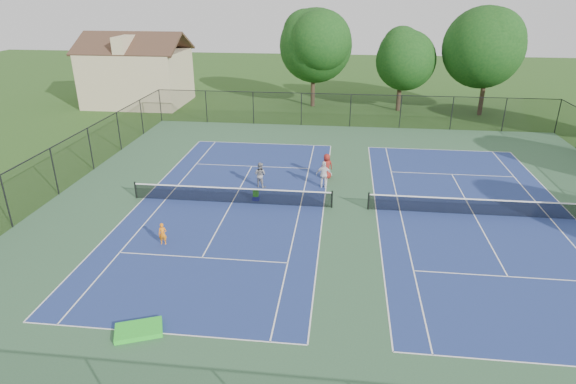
# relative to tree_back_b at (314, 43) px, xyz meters

# --- Properties ---
(ground) EXTENTS (140.00, 140.00, 0.00)m
(ground) POSITION_rel_tree_back_b_xyz_m (4.00, -26.00, -6.60)
(ground) COLOR #234716
(ground) RESTS_ON ground
(court_pad) EXTENTS (36.00, 36.00, 0.01)m
(court_pad) POSITION_rel_tree_back_b_xyz_m (4.00, -26.00, -6.59)
(court_pad) COLOR #2F5437
(court_pad) RESTS_ON ground
(tennis_court_left) EXTENTS (12.00, 23.83, 1.07)m
(tennis_court_left) POSITION_rel_tree_back_b_xyz_m (-3.00, -26.00, -6.50)
(tennis_court_left) COLOR navy
(tennis_court_left) RESTS_ON ground
(tennis_court_right) EXTENTS (12.00, 23.83, 1.07)m
(tennis_court_right) POSITION_rel_tree_back_b_xyz_m (11.00, -26.00, -6.50)
(tennis_court_right) COLOR navy
(tennis_court_right) RESTS_ON ground
(perimeter_fence) EXTENTS (36.08, 36.08, 3.02)m
(perimeter_fence) POSITION_rel_tree_back_b_xyz_m (4.00, -26.00, -4.99)
(perimeter_fence) COLOR black
(perimeter_fence) RESTS_ON ground
(tree_back_b) EXTENTS (7.60, 7.60, 10.03)m
(tree_back_b) POSITION_rel_tree_back_b_xyz_m (0.00, 0.00, 0.00)
(tree_back_b) COLOR #2D2116
(tree_back_b) RESTS_ON ground
(tree_back_c) EXTENTS (6.00, 6.00, 8.40)m
(tree_back_c) POSITION_rel_tree_back_b_xyz_m (9.00, -1.00, -1.11)
(tree_back_c) COLOR #2D2116
(tree_back_c) RESTS_ON ground
(tree_back_d) EXTENTS (7.80, 7.80, 10.37)m
(tree_back_d) POSITION_rel_tree_back_b_xyz_m (17.00, -2.00, 0.23)
(tree_back_d) COLOR #2D2116
(tree_back_d) RESTS_ON ground
(clapboard_house) EXTENTS (10.80, 8.10, 7.65)m
(clapboard_house) POSITION_rel_tree_back_b_xyz_m (-19.00, -1.00, -3.50)
(clapboard_house) COLOR tan
(clapboard_house) RESTS_ON ground
(child_player) EXTENTS (0.45, 0.32, 1.14)m
(child_player) POSITION_rel_tree_back_b_xyz_m (-5.29, -31.31, -6.03)
(child_player) COLOR orange
(child_player) RESTS_ON ground
(instructor) EXTENTS (0.97, 0.87, 1.64)m
(instructor) POSITION_rel_tree_back_b_xyz_m (-1.74, -23.29, -5.77)
(instructor) COLOR gray
(instructor) RESTS_ON ground
(bystander_a) EXTENTS (1.04, 0.44, 1.76)m
(bystander_a) POSITION_rel_tree_back_b_xyz_m (2.33, -22.95, -5.71)
(bystander_a) COLOR white
(bystander_a) RESTS_ON ground
(bystander_c) EXTENTS (0.98, 0.83, 1.71)m
(bystander_c) POSITION_rel_tree_back_b_xyz_m (2.43, -21.30, -5.74)
(bystander_c) COLOR maroon
(bystander_c) RESTS_ON ground
(ball_crate) EXTENTS (0.40, 0.28, 0.27)m
(ball_crate) POSITION_rel_tree_back_b_xyz_m (-1.64, -25.46, -6.46)
(ball_crate) COLOR navy
(ball_crate) RESTS_ON ground
(ball_hopper) EXTENTS (0.36, 0.29, 0.41)m
(ball_hopper) POSITION_rel_tree_back_b_xyz_m (-1.64, -25.46, -6.11)
(ball_hopper) COLOR #2A9C1B
(ball_hopper) RESTS_ON ball_crate
(green_tarp) EXTENTS (1.98, 1.62, 0.20)m
(green_tarp) POSITION_rel_tree_back_b_xyz_m (-3.83, -37.92, -6.49)
(green_tarp) COLOR green
(green_tarp) RESTS_ON ground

